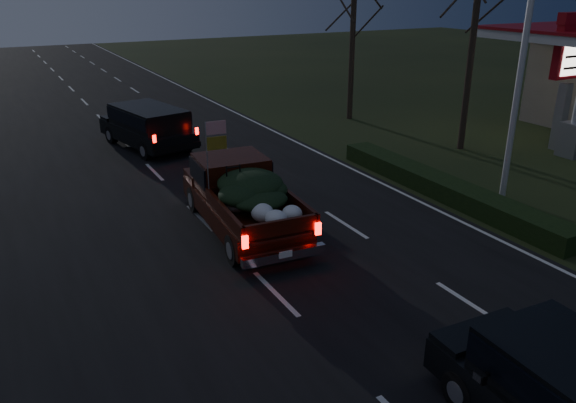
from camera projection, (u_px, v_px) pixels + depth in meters
name	position (u px, v px, depth m)	size (l,w,h in m)	color
ground	(276.00, 294.00, 12.86)	(120.00, 120.00, 0.00)	black
road_asphalt	(276.00, 294.00, 12.85)	(14.00, 120.00, 0.02)	black
hedge_row	(443.00, 187.00, 18.65)	(1.00, 10.00, 0.60)	black
light_pole	(528.00, 25.00, 16.68)	(0.50, 0.90, 9.16)	silver
gas_price_pylon	(571.00, 59.00, 22.63)	(2.00, 0.41, 5.57)	gray
bare_tree_far	(353.00, 13.00, 27.50)	(3.60, 3.60, 7.00)	black
pickup_truck	(242.00, 194.00, 15.87)	(2.52, 5.65, 2.89)	#350F07
lead_suv	(148.00, 123.00, 23.75)	(3.09, 5.37, 1.45)	black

